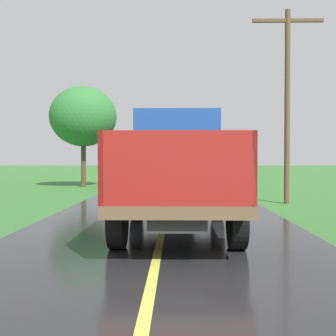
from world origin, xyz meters
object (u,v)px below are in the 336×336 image
(banana_truck_near, at_px, (176,167))
(roadside_tree_mid_right, at_px, (83,117))
(banana_truck_far, at_px, (172,162))
(utility_pole_roadside, at_px, (287,97))

(banana_truck_near, relative_size, roadside_tree_mid_right, 0.98)
(roadside_tree_mid_right, bearing_deg, banana_truck_far, -8.40)
(utility_pole_roadside, relative_size, roadside_tree_mid_right, 1.20)
(banana_truck_far, bearing_deg, banana_truck_near, -89.11)
(banana_truck_near, xyz_separation_m, roadside_tree_mid_right, (-5.50, 14.44, 2.69))
(banana_truck_near, height_order, utility_pole_roadside, utility_pole_roadside)
(banana_truck_near, xyz_separation_m, banana_truck_far, (-0.21, 13.66, -0.01))
(utility_pole_roadside, height_order, roadside_tree_mid_right, utility_pole_roadside)
(banana_truck_far, xyz_separation_m, utility_pole_roadside, (4.32, -8.11, 2.48))
(banana_truck_near, height_order, banana_truck_far, same)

